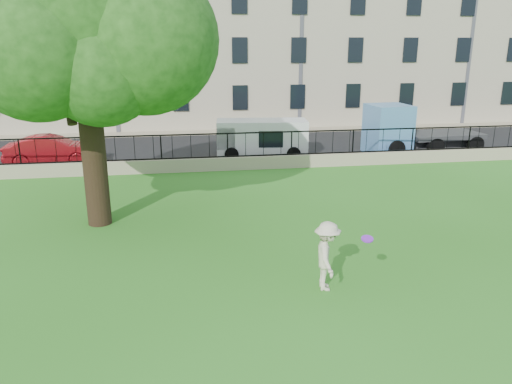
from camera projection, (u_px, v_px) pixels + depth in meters
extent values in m
plane|color=#286919|center=(281.00, 292.00, 11.79)|extent=(120.00, 120.00, 0.00)
cube|color=tan|center=(228.00, 163.00, 23.06)|extent=(50.00, 0.40, 0.60)
cube|color=black|center=(228.00, 156.00, 22.96)|extent=(50.00, 0.05, 0.06)
cube|color=black|center=(227.00, 133.00, 22.65)|extent=(50.00, 0.05, 0.06)
cube|color=black|center=(219.00, 149.00, 27.59)|extent=(60.00, 9.00, 0.01)
cube|color=tan|center=(212.00, 132.00, 32.49)|extent=(60.00, 1.40, 0.12)
cube|color=#AFA78B|center=(204.00, 31.00, 36.04)|extent=(56.00, 10.00, 13.00)
cylinder|color=black|center=(95.00, 162.00, 15.68)|extent=(0.75, 0.75, 4.11)
sphere|color=#1A4412|center=(81.00, 14.00, 14.42)|extent=(5.72, 5.72, 5.72)
sphere|color=#1A4412|center=(144.00, 40.00, 14.14)|extent=(4.29, 4.29, 4.29)
sphere|color=#1A4412|center=(31.00, 29.00, 15.05)|extent=(4.64, 4.64, 4.64)
imported|color=beige|center=(327.00, 256.00, 11.71)|extent=(0.77, 1.16, 1.68)
cylinder|color=purple|center=(367.00, 239.00, 11.02)|extent=(0.36, 0.35, 0.12)
imported|color=#AE151F|center=(52.00, 150.00, 23.97)|extent=(4.31, 1.67, 1.40)
cube|color=silver|center=(262.00, 139.00, 25.44)|extent=(4.71, 2.27, 1.91)
cube|color=#578DCB|center=(423.00, 128.00, 26.67)|extent=(6.29, 2.67, 2.57)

